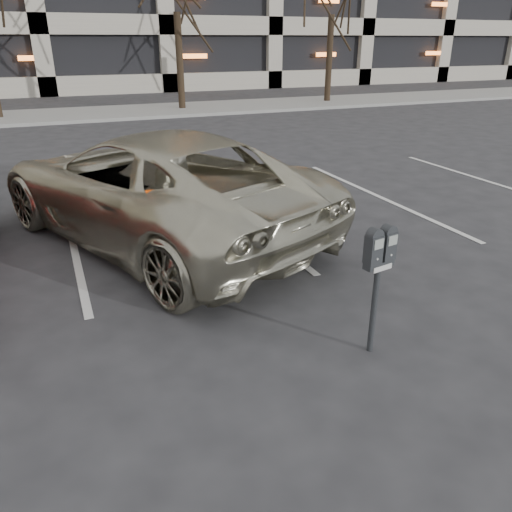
# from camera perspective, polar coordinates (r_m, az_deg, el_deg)

# --- Properties ---
(ground) EXTENTS (140.00, 140.00, 0.00)m
(ground) POSITION_cam_1_polar(r_m,az_deg,el_deg) (6.17, -5.82, -3.33)
(ground) COLOR #28282B
(ground) RESTS_ON ground
(sidewalk) EXTENTS (80.00, 4.00, 0.12)m
(sidewalk) POSITION_cam_1_polar(r_m,az_deg,el_deg) (21.52, -19.10, 15.06)
(sidewalk) COLOR gray
(sidewalk) RESTS_ON ground
(stall_lines) EXTENTS (16.90, 5.20, 0.00)m
(stall_lines) POSITION_cam_1_polar(r_m,az_deg,el_deg) (8.08, -20.31, 1.98)
(stall_lines) COLOR silver
(stall_lines) RESTS_ON ground
(parking_meter) EXTENTS (0.34, 0.17, 1.25)m
(parking_meter) POSITION_cam_1_polar(r_m,az_deg,el_deg) (4.60, 13.89, -0.45)
(parking_meter) COLOR black
(parking_meter) RESTS_ON ground
(suv_silver) EXTENTS (4.67, 6.32, 1.60)m
(suv_silver) POSITION_cam_1_polar(r_m,az_deg,el_deg) (7.54, -11.66, 7.86)
(suv_silver) COLOR beige
(suv_silver) RESTS_ON ground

